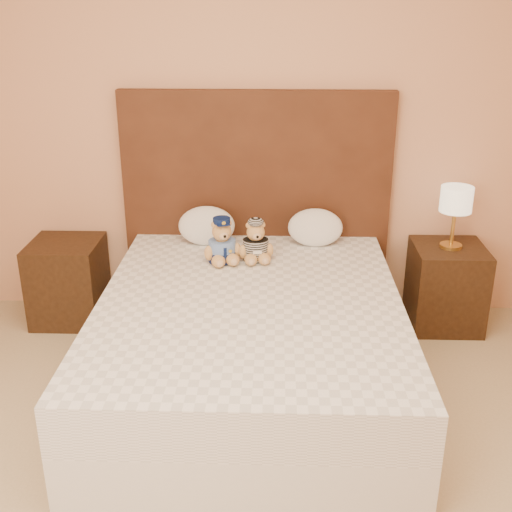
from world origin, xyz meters
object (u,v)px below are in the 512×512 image
Objects in this scene: teddy_police at (222,240)px; teddy_prisoner at (256,241)px; bed at (250,344)px; pillow_left at (207,224)px; pillow_right at (315,226)px; lamp at (456,202)px; nightstand_right at (446,286)px; nightstand_left at (68,281)px.

teddy_police is 0.20m from teddy_prisoner.
bed is 0.68m from teddy_police.
pillow_left reaches higher than pillow_right.
bed is 1.59m from lamp.
teddy_prisoner is 0.71× the size of pillow_right.
lamp is at bearing 0.56° from teddy_prisoner.
pillow_right is at bearing 65.16° from bed.
pillow_right is at bearing 26.55° from teddy_prisoner.
nightstand_right is at bearing -1.98° from pillow_right.
pillow_right is (-0.87, 0.03, -0.17)m from lamp.
teddy_police reaches higher than nightstand_left.
teddy_police reaches higher than teddy_prisoner.
nightstand_left is at bearing 157.05° from teddy_prisoner.
teddy_prisoner reaches higher than nightstand_left.
bed and nightstand_left have the same top height.
lamp is at bearing 0.00° from nightstand_left.
lamp reaches higher than teddy_police.
teddy_police is 1.10× the size of teddy_prisoner.
lamp is 1.10× the size of pillow_left.
bed is 5.49× the size of pillow_left.
nightstand_right is at bearing 0.56° from teddy_prisoner.
lamp is 1.60× the size of teddy_prisoner.
pillow_left is 0.70m from pillow_right.
teddy_police is at bearing -150.99° from pillow_right.
lamp is 0.88m from pillow_right.
bed is 0.98m from pillow_left.
teddy_police is at bearing 110.27° from bed.
bed is at bearing -32.62° from nightstand_left.
bed is 1.00m from pillow_right.
nightstand_right is at bearing 0.00° from lamp.
bed and nightstand_right have the same top height.
teddy_police reaches higher than bed.
bed is 5.00× the size of lamp.
nightstand_left is at bearing 147.38° from bed.
teddy_prisoner reaches higher than pillow_right.
bed is at bearing -88.64° from teddy_police.
nightstand_left is at bearing 180.00° from lamp.
nightstand_right is 1.51× the size of pillow_left.
pillow_left reaches higher than nightstand_right.
lamp reaches higher than bed.
pillow_left is at bearing 178.90° from lamp.
nightstand_right is 1.57× the size of pillow_right.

